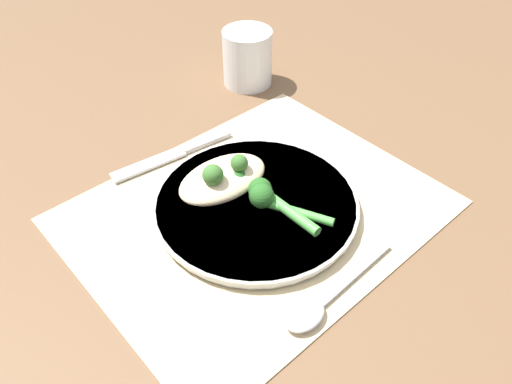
% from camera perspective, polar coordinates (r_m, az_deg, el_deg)
% --- Properties ---
extents(ground_plane, '(3.00, 3.00, 0.00)m').
position_cam_1_polar(ground_plane, '(0.63, 0.00, -2.21)').
color(ground_plane, brown).
extents(placemat, '(0.44, 0.35, 0.00)m').
position_cam_1_polar(placemat, '(0.63, 0.00, -2.08)').
color(placemat, '#C6B289').
rests_on(placemat, ground_plane).
extents(plate, '(0.25, 0.25, 0.01)m').
position_cam_1_polar(plate, '(0.62, 0.00, -1.41)').
color(plate, silver).
rests_on(plate, placemat).
extents(chicken_fillet, '(0.13, 0.08, 0.03)m').
position_cam_1_polar(chicken_fillet, '(0.63, -3.82, 1.54)').
color(chicken_fillet, beige).
rests_on(chicken_fillet, plate).
extents(pesto_dollop_primary, '(0.02, 0.02, 0.02)m').
position_cam_1_polar(pesto_dollop_primary, '(0.62, -1.93, 3.34)').
color(pesto_dollop_primary, '#3D702D').
rests_on(pesto_dollop_primary, chicken_fillet).
extents(pesto_dollop_secondary, '(0.03, 0.03, 0.03)m').
position_cam_1_polar(pesto_dollop_secondary, '(0.60, -4.96, 1.97)').
color(pesto_dollop_secondary, '#3D702D').
rests_on(pesto_dollop_secondary, chicken_fillet).
extents(broccoli_stalk_rear, '(0.05, 0.14, 0.03)m').
position_cam_1_polar(broccoli_stalk_rear, '(0.62, 0.06, 0.69)').
color(broccoli_stalk_rear, '#51A847').
rests_on(broccoli_stalk_rear, plate).
extents(broccoli_stalk_front, '(0.06, 0.11, 0.03)m').
position_cam_1_polar(broccoli_stalk_front, '(0.60, 1.21, -0.41)').
color(broccoli_stalk_front, '#51A847').
rests_on(broccoli_stalk_front, plate).
extents(knife, '(0.19, 0.04, 0.01)m').
position_cam_1_polar(knife, '(0.72, -9.20, 4.35)').
color(knife, silver).
rests_on(knife, placemat).
extents(spoon, '(0.17, 0.04, 0.01)m').
position_cam_1_polar(spoon, '(0.53, 6.95, -12.66)').
color(spoon, silver).
rests_on(spoon, placemat).
extents(water_glass, '(0.08, 0.08, 0.09)m').
position_cam_1_polar(water_glass, '(0.86, -0.99, 15.10)').
color(water_glass, white).
rests_on(water_glass, ground_plane).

